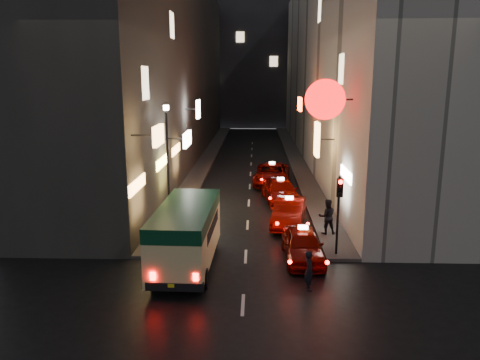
# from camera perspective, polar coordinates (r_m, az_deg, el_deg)

# --- Properties ---
(building_left) EXTENTS (7.55, 52.00, 18.00)m
(building_left) POSITION_cam_1_polar(r_m,az_deg,el_deg) (45.81, -8.90, 13.85)
(building_left) COLOR #343230
(building_left) RESTS_ON ground
(building_right) EXTENTS (8.27, 52.00, 18.00)m
(building_right) POSITION_cam_1_polar(r_m,az_deg,el_deg) (45.66, 11.85, 13.75)
(building_right) COLOR #B5AFA6
(building_right) RESTS_ON ground
(building_far) EXTENTS (30.00, 10.00, 22.00)m
(building_far) POSITION_cam_1_polar(r_m,az_deg,el_deg) (77.09, 1.69, 14.89)
(building_far) COLOR #303035
(building_far) RESTS_ON ground
(sidewalk_left) EXTENTS (1.50, 52.00, 0.15)m
(sidewalk_left) POSITION_cam_1_polar(r_m,az_deg,el_deg) (45.92, -3.91, 2.79)
(sidewalk_left) COLOR #474442
(sidewalk_left) RESTS_ON ground
(sidewalk_right) EXTENTS (1.50, 52.00, 0.15)m
(sidewalk_right) POSITION_cam_1_polar(r_m,az_deg,el_deg) (45.84, 6.73, 2.71)
(sidewalk_right) COLOR #474442
(sidewalk_right) RESTS_ON ground
(minibus) EXTENTS (2.32, 6.20, 2.65)m
(minibus) POSITION_cam_1_polar(r_m,az_deg,el_deg) (19.49, -6.56, -5.95)
(minibus) COLOR beige
(minibus) RESTS_ON ground
(taxi_near) EXTENTS (2.27, 5.16, 1.79)m
(taxi_near) POSITION_cam_1_polar(r_m,az_deg,el_deg) (20.59, 7.65, -7.50)
(taxi_near) COLOR #6D0500
(taxi_near) RESTS_ON ground
(taxi_second) EXTENTS (3.02, 5.55, 1.84)m
(taxi_second) POSITION_cam_1_polar(r_m,az_deg,el_deg) (25.11, 6.00, -3.70)
(taxi_second) COLOR #6D0500
(taxi_second) RESTS_ON ground
(taxi_third) EXTENTS (2.82, 5.44, 1.83)m
(taxi_third) POSITION_cam_1_polar(r_m,az_deg,el_deg) (29.73, 4.96, -1.13)
(taxi_third) COLOR #6D0500
(taxi_third) RESTS_ON ground
(taxi_far) EXTENTS (2.79, 5.74, 1.94)m
(taxi_far) POSITION_cam_1_polar(r_m,az_deg,el_deg) (34.59, 3.91, 0.93)
(taxi_far) COLOR #6D0500
(taxi_far) RESTS_ON ground
(pedestrian_crossing) EXTENTS (0.43, 0.61, 1.73)m
(pedestrian_crossing) POSITION_cam_1_polar(r_m,az_deg,el_deg) (17.84, 8.44, -10.57)
(pedestrian_crossing) COLOR black
(pedestrian_crossing) RESTS_ON ground
(pedestrian_sidewalk) EXTENTS (0.79, 0.53, 2.00)m
(pedestrian_sidewalk) POSITION_cam_1_polar(r_m,az_deg,el_deg) (23.59, 10.57, -4.12)
(pedestrian_sidewalk) COLOR black
(pedestrian_sidewalk) RESTS_ON sidewalk_right
(traffic_light) EXTENTS (0.26, 0.43, 3.50)m
(traffic_light) POSITION_cam_1_polar(r_m,az_deg,el_deg) (20.47, 11.99, -2.28)
(traffic_light) COLOR black
(traffic_light) RESTS_ON sidewalk_right
(lamp_post) EXTENTS (0.28, 0.28, 6.22)m
(lamp_post) POSITION_cam_1_polar(r_m,az_deg,el_deg) (24.80, -8.81, 2.87)
(lamp_post) COLOR black
(lamp_post) RESTS_ON sidewalk_left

